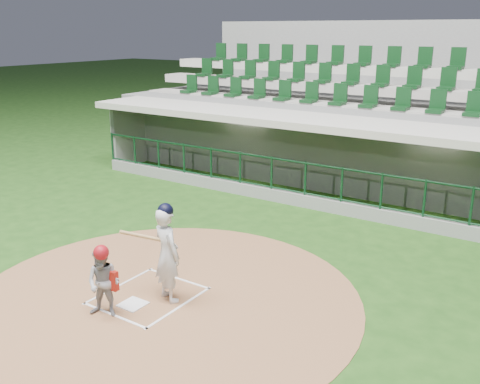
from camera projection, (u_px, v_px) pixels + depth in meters
The scene contains 8 objects.
ground at pixel (159, 290), 10.10m from camera, with size 120.00×120.00×0.00m, color #1A3F12.
dirt_circle at pixel (164, 298), 9.78m from camera, with size 7.20×7.20×0.01m, color brown.
home_plate at pixel (133, 304), 9.54m from camera, with size 0.43×0.43×0.02m, color silver.
batter_box_chalk at pixel (148, 296), 9.86m from camera, with size 1.55×1.80×0.01m.
dugout_structure at pixel (338, 161), 15.96m from camera, with size 16.40×3.70×3.00m.
seating_deck at pixel (372, 129), 18.35m from camera, with size 17.00×6.72×5.15m.
batter at pixel (167, 252), 9.49m from camera, with size 0.91×0.94×1.84m.
catcher at pixel (104, 281), 9.03m from camera, with size 0.72×0.64×1.29m.
Camera 1 is at (6.34, -6.72, 4.73)m, focal length 40.00 mm.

